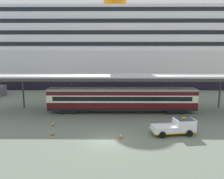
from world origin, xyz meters
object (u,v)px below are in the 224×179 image
traffic_cone_mid (121,136)px  traffic_cone_far (53,124)px  service_truck (177,126)px  cruise_ship (123,51)px  quay_bollard (163,127)px  train_carriage (122,99)px  traffic_cone_near (52,133)px

traffic_cone_mid → traffic_cone_far: (-9.09, 4.36, -0.07)m
service_truck → traffic_cone_mid: service_truck is taller
cruise_ship → traffic_cone_far: size_ratio=275.11×
traffic_cone_mid → service_truck: bearing=12.5°
traffic_cone_mid → quay_bollard: bearing=23.7°
service_truck → traffic_cone_far: service_truck is taller
service_truck → traffic_cone_far: 16.22m
service_truck → traffic_cone_far: (-15.95, 2.85, -0.69)m
train_carriage → service_truck: 11.61m
service_truck → quay_bollard: size_ratio=5.66×
quay_bollard → traffic_cone_far: bearing=172.3°
service_truck → traffic_cone_mid: size_ratio=7.24×
service_truck → traffic_cone_mid: 7.05m
train_carriage → traffic_cone_far: 11.99m
train_carriage → service_truck: train_carriage is taller
train_carriage → quay_bollard: train_carriage is taller
traffic_cone_near → cruise_ship: bearing=76.8°
cruise_ship → quay_bollard: bearing=-85.5°
traffic_cone_near → quay_bollard: (13.66, 1.32, 0.22)m
train_carriage → traffic_cone_near: size_ratio=40.10×
service_truck → traffic_cone_mid: (-6.86, -1.52, -0.62)m
train_carriage → traffic_cone_far: (-9.65, -6.82, -2.01)m
quay_bollard → traffic_cone_mid: bearing=-156.3°
traffic_cone_far → quay_bollard: (14.55, -1.97, 0.21)m
train_carriage → traffic_cone_mid: (-0.56, -11.18, -1.94)m
service_truck → quay_bollard: 1.72m
cruise_ship → traffic_cone_far: 43.35m
train_carriage → traffic_cone_near: 13.53m
cruise_ship → traffic_cone_mid: cruise_ship is taller
traffic_cone_far → traffic_cone_near: bearing=-75.0°
traffic_cone_mid → quay_bollard: size_ratio=0.78×
cruise_ship → service_truck: (4.78, -43.42, -9.71)m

